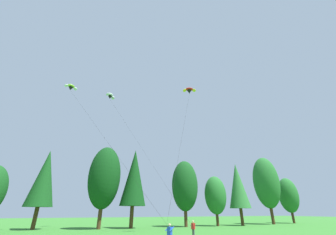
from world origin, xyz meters
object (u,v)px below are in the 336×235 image
object	(u,v)px
parafoil_kite_high_lime_white	(71,87)
parafoil_kite_mid_white	(110,96)
kite_flyer_mid	(193,228)
kite_flyer_near	(170,233)
parafoil_kite_far_red_yellow	(189,91)

from	to	relation	value
parafoil_kite_high_lime_white	parafoil_kite_mid_white	size ratio (longest dim) A/B	0.85
kite_flyer_mid	parafoil_kite_mid_white	distance (m)	31.44
parafoil_kite_high_lime_white	parafoil_kite_mid_white	xyz separation A→B (m)	(7.11, 6.08, 3.02)
kite_flyer_near	parafoil_kite_high_lime_white	world-z (taller)	parafoil_kite_high_lime_white
parafoil_kite_far_red_yellow	kite_flyer_mid	bearing A→B (deg)	-123.10
kite_flyer_near	parafoil_kite_high_lime_white	xyz separation A→B (m)	(-11.39, 16.90, 21.09)
parafoil_kite_high_lime_white	parafoil_kite_mid_white	world-z (taller)	parafoil_kite_mid_white
kite_flyer_near	parafoil_kite_high_lime_white	distance (m)	29.33
parafoil_kite_high_lime_white	parafoil_kite_far_red_yellow	distance (m)	20.27
kite_flyer_near	kite_flyer_mid	size ratio (longest dim) A/B	1.00
kite_flyer_near	parafoil_kite_far_red_yellow	world-z (taller)	parafoil_kite_far_red_yellow
kite_flyer_near	kite_flyer_mid	bearing A→B (deg)	46.08
parafoil_kite_mid_white	parafoil_kite_high_lime_white	bearing A→B (deg)	-139.47
parafoil_kite_mid_white	parafoil_kite_far_red_yellow	size ratio (longest dim) A/B	1.27
kite_flyer_near	parafoil_kite_mid_white	xyz separation A→B (m)	(-4.28, 22.98, 24.11)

